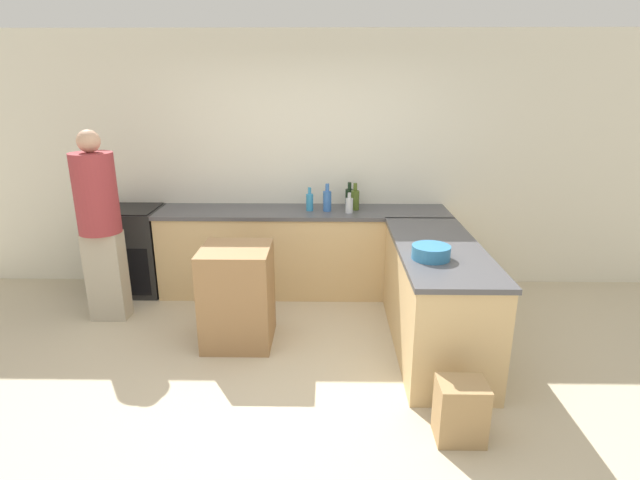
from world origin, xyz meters
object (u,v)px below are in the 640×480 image
(wine_bottle_dark, at_px, (349,197))
(paper_bag, at_px, (461,411))
(olive_oil_bottle, at_px, (355,199))
(water_bottle_blue, at_px, (327,200))
(range_oven, at_px, (131,250))
(person_by_range, at_px, (99,221))
(mixing_bowl, at_px, (431,252))
(island_table, at_px, (238,295))
(dish_soap_bottle, at_px, (310,201))
(vinegar_bottle_clear, at_px, (349,205))

(wine_bottle_dark, distance_m, paper_bag, 2.71)
(olive_oil_bottle, height_order, water_bottle_blue, water_bottle_blue)
(range_oven, xyz_separation_m, olive_oil_bottle, (2.40, 0.03, 0.56))
(water_bottle_blue, bearing_deg, person_by_range, -162.84)
(mixing_bowl, bearing_deg, range_oven, 152.86)
(island_table, bearing_deg, dish_soap_bottle, 61.89)
(vinegar_bottle_clear, distance_m, paper_bag, 2.47)
(island_table, height_order, water_bottle_blue, water_bottle_blue)
(mixing_bowl, height_order, person_by_range, person_by_range)
(olive_oil_bottle, xyz_separation_m, wine_bottle_dark, (-0.05, 0.12, -0.01))
(dish_soap_bottle, bearing_deg, mixing_bowl, -56.67)
(dish_soap_bottle, xyz_separation_m, person_by_range, (-1.90, -0.66, -0.04))
(olive_oil_bottle, bearing_deg, vinegar_bottle_clear, -116.09)
(vinegar_bottle_clear, height_order, dish_soap_bottle, dish_soap_bottle)
(water_bottle_blue, bearing_deg, olive_oil_bottle, 11.20)
(person_by_range, bearing_deg, wine_bottle_dark, 19.53)
(vinegar_bottle_clear, xyz_separation_m, wine_bottle_dark, (0.01, 0.26, 0.02))
(range_oven, xyz_separation_m, wine_bottle_dark, (2.35, 0.15, 0.56))
(range_oven, distance_m, island_table, 1.75)
(range_oven, height_order, water_bottle_blue, water_bottle_blue)
(island_table, distance_m, person_by_range, 1.49)
(mixing_bowl, distance_m, vinegar_bottle_clear, 1.49)
(island_table, height_order, paper_bag, island_table)
(vinegar_bottle_clear, bearing_deg, range_oven, 177.42)
(range_oven, distance_m, paper_bag, 3.79)
(range_oven, bearing_deg, vinegar_bottle_clear, -2.58)
(wine_bottle_dark, bearing_deg, island_table, -128.44)
(island_table, bearing_deg, paper_bag, -37.61)
(island_table, height_order, dish_soap_bottle, dish_soap_bottle)
(paper_bag, bearing_deg, mixing_bowl, 94.27)
(paper_bag, bearing_deg, dish_soap_bottle, 113.76)
(range_oven, xyz_separation_m, island_table, (1.34, -1.11, -0.03))
(vinegar_bottle_clear, height_order, wine_bottle_dark, wine_bottle_dark)
(range_oven, bearing_deg, wine_bottle_dark, 3.67)
(water_bottle_blue, bearing_deg, vinegar_bottle_clear, -18.83)
(wine_bottle_dark, bearing_deg, dish_soap_bottle, -158.22)
(range_oven, bearing_deg, olive_oil_bottle, 0.68)
(person_by_range, height_order, paper_bag, person_by_range)
(range_oven, bearing_deg, mixing_bowl, -27.14)
(olive_oil_bottle, xyz_separation_m, paper_bag, (0.56, -2.39, -0.82))
(paper_bag, bearing_deg, range_oven, 141.46)
(dish_soap_bottle, distance_m, paper_bag, 2.68)
(dish_soap_bottle, bearing_deg, person_by_range, -160.97)
(vinegar_bottle_clear, height_order, paper_bag, vinegar_bottle_clear)
(wine_bottle_dark, relative_size, dish_soap_bottle, 1.10)
(mixing_bowl, xyz_separation_m, dish_soap_bottle, (-0.97, 1.47, 0.04))
(island_table, distance_m, paper_bag, 2.05)
(person_by_range, xyz_separation_m, paper_bag, (2.94, -1.69, -0.77))
(mixing_bowl, distance_m, wine_bottle_dark, 1.73)
(range_oven, bearing_deg, person_by_range, -87.79)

